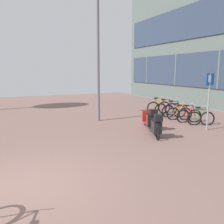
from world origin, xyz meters
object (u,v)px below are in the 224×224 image
scooter_mid (150,119)px  bicycle_rack_05 (159,107)px  lamp_post (98,46)px  scooter_near (155,126)px  bicycle_rack_03 (174,111)px  bicycle_rack_00 (201,118)px  parking_sign (209,95)px  bicycle_rack_01 (189,116)px  bicycle_rack_04 (166,109)px  bicycle_rack_02 (179,114)px

scooter_mid → bicycle_rack_05: bearing=51.0°
scooter_mid → lamp_post: (-1.40, 2.61, 3.24)m
scooter_near → scooter_mid: scooter_near is taller
bicycle_rack_03 → scooter_near: size_ratio=0.77×
bicycle_rack_00 → parking_sign: 1.52m
bicycle_rack_01 → bicycle_rack_04: bicycle_rack_04 is taller
bicycle_rack_00 → parking_sign: parking_sign is taller
bicycle_rack_02 → bicycle_rack_05: size_ratio=0.84×
bicycle_rack_04 → scooter_near: (-3.14, -3.69, 0.08)m
scooter_mid → bicycle_rack_00: bearing=-5.5°
bicycle_rack_05 → scooter_near: bearing=-125.4°
bicycle_rack_03 → parking_sign: 3.22m
parking_sign → scooter_mid: bearing=152.3°
bicycle_rack_05 → lamp_post: lamp_post is taller
parking_sign → bicycle_rack_02: bearing=81.7°
bicycle_rack_04 → parking_sign: bearing=-98.0°
bicycle_rack_01 → bicycle_rack_02: bearing=92.5°
bicycle_rack_01 → bicycle_rack_03: size_ratio=0.95×
bicycle_rack_00 → scooter_near: scooter_near is taller
bicycle_rack_01 → scooter_mid: (-2.49, -0.45, 0.10)m
bicycle_rack_01 → parking_sign: parking_sign is taller
scooter_near → scooter_mid: (0.49, 1.15, -0.01)m
bicycle_rack_04 → lamp_post: size_ratio=0.21×
bicycle_rack_00 → parking_sign: size_ratio=0.49×
scooter_near → scooter_mid: 1.25m
bicycle_rack_02 → scooter_near: (-2.95, -2.30, 0.11)m
bicycle_rack_03 → scooter_mid: (-2.67, -1.85, 0.08)m
bicycle_rack_00 → scooter_mid: scooter_mid is taller
bicycle_rack_01 → lamp_post: lamp_post is taller
bicycle_rack_01 → bicycle_rack_03: bicycle_rack_03 is taller
bicycle_rack_01 → scooter_near: size_ratio=0.73×
bicycle_rack_02 → lamp_post: (-3.86, 1.46, 3.34)m
bicycle_rack_04 → scooter_mid: 3.67m
bicycle_rack_00 → scooter_mid: size_ratio=0.72×
bicycle_rack_00 → bicycle_rack_02: size_ratio=0.99×
bicycle_rack_01 → bicycle_rack_02: size_ratio=1.04×
bicycle_rack_03 → lamp_post: lamp_post is taller
bicycle_rack_00 → bicycle_rack_02: bearing=95.2°
bicycle_rack_02 → scooter_near: bearing=-142.1°
bicycle_rack_01 → scooter_near: (-2.98, -1.60, 0.11)m
bicycle_rack_00 → scooter_near: 3.21m
bicycle_rack_03 → parking_sign: parking_sign is taller
bicycle_rack_05 → scooter_mid: 4.17m
bicycle_rack_03 → lamp_post: bearing=169.4°
bicycle_rack_04 → lamp_post: 5.23m
bicycle_rack_00 → lamp_post: size_ratio=0.17×
scooter_near → scooter_mid: size_ratio=1.04×
bicycle_rack_00 → bicycle_rack_01: size_ratio=0.95×
bicycle_rack_04 → scooter_mid: size_ratio=0.85×
bicycle_rack_04 → scooter_near: 4.85m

